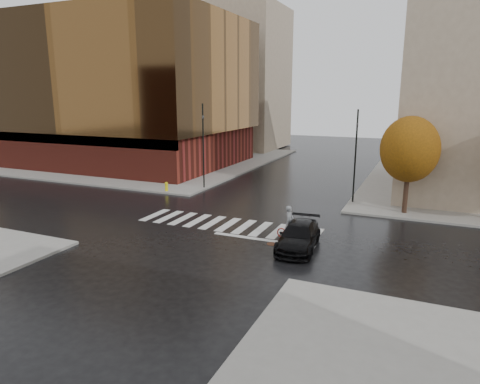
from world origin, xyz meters
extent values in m
plane|color=black|center=(0.00, 0.00, 0.00)|extent=(120.00, 120.00, 0.00)
cube|color=gray|center=(-21.00, 21.00, 0.07)|extent=(30.00, 30.00, 0.15)
cube|color=silver|center=(0.00, 0.50, 0.01)|extent=(12.00, 3.00, 0.01)
cube|color=maroon|center=(-22.00, 18.00, 2.15)|extent=(26.00, 18.00, 4.00)
cube|color=beige|center=(-22.00, 9.20, 3.65)|extent=(26.00, 0.40, 1.00)
cube|color=#925E2A|center=(-22.00, 18.00, 10.15)|extent=(27.00, 19.00, 12.00)
cube|color=gray|center=(-16.00, 37.00, 10.15)|extent=(14.00, 12.00, 20.00)
cylinder|color=black|center=(10.00, 7.40, 1.55)|extent=(0.32, 0.32, 2.80)
ellipsoid|color=#95540E|center=(10.00, 7.40, 4.47)|extent=(3.80, 3.80, 4.37)
imported|color=black|center=(5.22, -1.80, 0.68)|extent=(2.34, 4.83, 1.35)
imported|color=maroon|center=(4.42, -0.58, 0.45)|extent=(1.76, 0.79, 0.90)
imported|color=gray|center=(4.32, -0.58, 1.03)|extent=(0.51, 0.71, 1.82)
cylinder|color=black|center=(-6.30, 9.00, 3.70)|extent=(0.12, 0.12, 7.10)
imported|color=black|center=(-6.30, 9.00, 6.28)|extent=(0.19, 0.16, 0.89)
cylinder|color=black|center=(6.30, 9.00, 3.56)|extent=(0.12, 0.12, 6.82)
imported|color=black|center=(6.30, 9.00, 6.03)|extent=(0.15, 0.18, 0.85)
cylinder|color=yellow|center=(-8.49, 6.50, 0.46)|extent=(0.25, 0.25, 0.62)
sphere|color=yellow|center=(-8.49, 6.50, 0.77)|extent=(0.27, 0.27, 0.27)
cylinder|color=#512E1D|center=(3.72, -1.75, 0.01)|extent=(0.72, 0.72, 0.01)
camera|label=1|loc=(11.01, -22.77, 8.04)|focal=32.00mm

